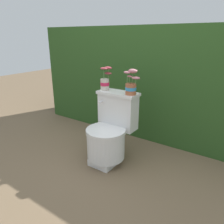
# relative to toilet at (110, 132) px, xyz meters

# --- Properties ---
(ground_plane) EXTENTS (12.00, 12.00, 0.00)m
(ground_plane) POSITION_rel_toilet_xyz_m (0.10, -0.09, -0.32)
(ground_plane) COLOR brown
(hedge_backdrop) EXTENTS (3.38, 0.93, 1.38)m
(hedge_backdrop) POSITION_rel_toilet_xyz_m (0.10, 1.10, 0.37)
(hedge_backdrop) COLOR #284C1E
(hedge_backdrop) RESTS_ON ground
(toilet) EXTENTS (0.43, 0.52, 0.72)m
(toilet) POSITION_rel_toilet_xyz_m (0.00, 0.00, 0.00)
(toilet) COLOR silver
(toilet) RESTS_ON ground
(potted_plant_left) EXTENTS (0.12, 0.11, 0.24)m
(potted_plant_left) POSITION_rel_toilet_xyz_m (-0.16, 0.14, 0.50)
(potted_plant_left) COLOR beige
(potted_plant_left) RESTS_ON toilet
(potted_plant_midleft) EXTENTS (0.17, 0.11, 0.25)m
(potted_plant_midleft) POSITION_rel_toilet_xyz_m (0.16, 0.13, 0.49)
(potted_plant_midleft) COLOR #9E5638
(potted_plant_midleft) RESTS_ON toilet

